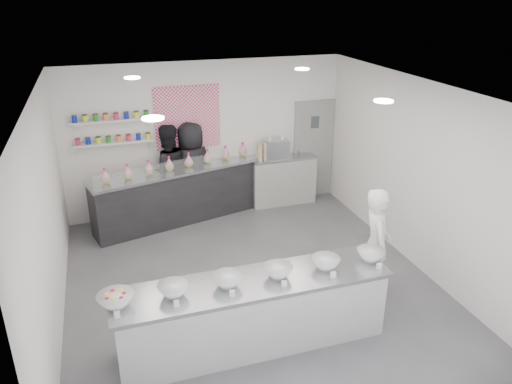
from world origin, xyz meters
TOP-DOWN VIEW (x-y plane):
  - floor at (0.00, 0.00)m, footprint 6.00×6.00m
  - ceiling at (0.00, 0.00)m, footprint 6.00×6.00m
  - back_wall at (0.00, 3.00)m, footprint 5.50×0.00m
  - left_wall at (-2.75, 0.00)m, footprint 0.00×6.00m
  - right_wall at (2.75, 0.00)m, footprint 0.00×6.00m
  - back_door at (2.30, 2.97)m, footprint 0.88×0.04m
  - pattern_panel at (-0.35, 2.98)m, footprint 1.25×0.03m
  - jar_shelf_lower at (-1.75, 2.90)m, footprint 1.45×0.22m
  - jar_shelf_upper at (-1.75, 2.90)m, footprint 1.45×0.22m
  - preserve_jars at (-1.75, 2.88)m, footprint 1.45×0.10m
  - downlight_0 at (-1.40, -1.00)m, footprint 0.24×0.24m
  - downlight_1 at (1.40, -1.00)m, footprint 0.24×0.24m
  - downlight_2 at (-1.40, 1.60)m, footprint 0.24×0.24m
  - downlight_3 at (1.40, 1.60)m, footprint 0.24×0.24m
  - prep_counter at (-0.38, -1.33)m, footprint 3.47×0.82m
  - back_bar at (-0.62, 2.59)m, footprint 3.49×1.49m
  - sneeze_guard at (-0.54, 2.30)m, footprint 3.29×0.88m
  - espresso_ledge at (1.55, 2.78)m, footprint 1.36×0.43m
  - espresso_machine at (1.39, 2.78)m, footprint 0.49×0.34m
  - cup_stacks at (1.09, 2.78)m, footprint 0.24×0.24m
  - prep_bowls at (-0.38, -1.33)m, footprint 3.62×0.50m
  - label_cards at (-0.39, -1.83)m, footprint 3.31×0.04m
  - cookie_bags at (-0.62, 2.59)m, footprint 2.91×0.92m
  - woman_prep at (1.61, -0.83)m, footprint 0.58×0.72m
  - staff_left at (-0.81, 2.84)m, footprint 0.99×0.81m
  - staff_right at (-0.34, 2.84)m, footprint 1.07×0.89m

SIDE VIEW (x-z plane):
  - floor at x=0.00m, z-range 0.00..0.00m
  - prep_counter at x=-0.38m, z-range 0.00..0.94m
  - espresso_ledge at x=1.55m, z-range 0.00..1.01m
  - back_bar at x=-0.62m, z-range 0.00..1.07m
  - woman_prep at x=1.61m, z-range 0.00..1.72m
  - staff_left at x=-0.81m, z-range 0.00..1.88m
  - staff_right at x=-0.34m, z-range 0.00..1.89m
  - label_cards at x=-0.39m, z-range 0.94..1.01m
  - prep_bowls at x=-0.38m, z-range 0.94..1.09m
  - back_door at x=2.30m, z-range 0.00..2.10m
  - cup_stacks at x=1.09m, z-range 1.01..1.36m
  - espresso_machine at x=1.39m, z-range 1.01..1.38m
  - cookie_bags at x=-0.62m, z-range 1.07..1.35m
  - sneeze_guard at x=-0.54m, z-range 1.07..1.36m
  - back_wall at x=0.00m, z-range -1.25..4.25m
  - left_wall at x=-2.75m, z-range -1.50..4.50m
  - right_wall at x=2.75m, z-range -1.50..4.50m
  - jar_shelf_lower at x=-1.75m, z-range 1.58..1.62m
  - preserve_jars at x=-1.75m, z-range 1.60..2.16m
  - pattern_panel at x=-0.35m, z-range 1.35..2.55m
  - jar_shelf_upper at x=-1.75m, z-range 2.00..2.04m
  - downlight_0 at x=-1.40m, z-range 2.97..2.99m
  - downlight_1 at x=1.40m, z-range 2.97..2.99m
  - downlight_2 at x=-1.40m, z-range 2.97..2.99m
  - downlight_3 at x=1.40m, z-range 2.97..2.99m
  - ceiling at x=0.00m, z-range 3.00..3.00m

